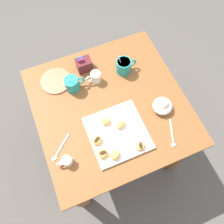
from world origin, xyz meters
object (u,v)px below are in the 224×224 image
pastry_plate_square (118,133)px  beignet_3 (121,125)px  dining_table (111,115)px  beignet_0 (103,154)px  coffee_mug_teal_left (72,84)px  sugar_caddy (84,65)px  beignet_4 (140,146)px  ice_cream_bowl (163,106)px  beignet_2 (97,140)px  chocolate_sauce_pitcher (67,161)px  saucer_coral_left (56,81)px  cream_pitcher_white (95,77)px  coffee_mug_teal_right (124,66)px  beignet_1 (106,121)px  beignet_5 (115,155)px

pastry_plate_square → beignet_3: 0.05m
dining_table → beignet_0: beignet_0 is taller
coffee_mug_teal_left → sugar_caddy: 0.15m
pastry_plate_square → beignet_4: (0.08, -0.12, 0.02)m
ice_cream_bowl → beignet_2: bearing=-173.3°
beignet_0 → beignet_2: 0.08m
ice_cream_bowl → beignet_3: 0.26m
pastry_plate_square → chocolate_sauce_pitcher: (-0.30, -0.05, 0.02)m
pastry_plate_square → saucer_coral_left: size_ratio=1.66×
pastry_plate_square → beignet_3: size_ratio=5.52×
dining_table → pastry_plate_square: pastry_plate_square is taller
sugar_caddy → beignet_4: bearing=-80.4°
coffee_mug_teal_left → sugar_caddy: coffee_mug_teal_left is taller
coffee_mug_teal_left → ice_cream_bowl: size_ratio=1.22×
dining_table → cream_pitcher_white: (-0.02, 0.19, 0.18)m
dining_table → coffee_mug_teal_right: size_ratio=6.21×
dining_table → cream_pitcher_white: bearing=95.6°
cream_pitcher_white → beignet_1: cream_pitcher_white is taller
chocolate_sauce_pitcher → coffee_mug_teal_right: bearing=39.7°
beignet_1 → beignet_5: (-0.02, -0.19, -0.00)m
coffee_mug_teal_right → beignet_3: 0.38m
coffee_mug_teal_left → beignet_3: (0.16, -0.34, -0.01)m
saucer_coral_left → beignet_2: beignet_2 is taller
chocolate_sauce_pitcher → beignet_0: (0.18, -0.04, 0.00)m
beignet_2 → chocolate_sauce_pitcher: bearing=-167.1°
chocolate_sauce_pitcher → beignet_3: 0.34m
coffee_mug_teal_right → beignet_0: coffee_mug_teal_right is taller
coffee_mug_teal_right → coffee_mug_teal_left: bearing=180.0°
chocolate_sauce_pitcher → beignet_1: 0.29m
dining_table → saucer_coral_left: (-0.25, 0.28, 0.15)m
pastry_plate_square → beignet_5: size_ratio=5.60×
ice_cream_bowl → beignet_0: size_ratio=2.06×
beignet_3 → beignet_4: beignet_3 is taller
beignet_2 → pastry_plate_square: bearing=2.1°
chocolate_sauce_pitcher → beignet_2: size_ratio=1.68×
coffee_mug_teal_left → coffee_mug_teal_right: (0.33, 0.00, 0.00)m
cream_pitcher_white → beignet_2: size_ratio=1.91×
coffee_mug_teal_left → pastry_plate_square: bearing=-70.2°
chocolate_sauce_pitcher → saucer_coral_left: size_ratio=0.50×
saucer_coral_left → beignet_5: bearing=-74.8°
cream_pitcher_white → beignet_5: 0.48m
chocolate_sauce_pitcher → beignet_2: bearing=12.9°
coffee_mug_teal_left → saucer_coral_left: coffee_mug_teal_left is taller
pastry_plate_square → ice_cream_bowl: ice_cream_bowl is taller
coffee_mug_teal_right → cream_pitcher_white: bearing=-179.5°
beignet_2 → beignet_4: size_ratio=1.02×
chocolate_sauce_pitcher → beignet_4: 0.39m
beignet_1 → beignet_3: size_ratio=0.95×
beignet_0 → beignet_3: same height
beignet_5 → beignet_0: bearing=151.2°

